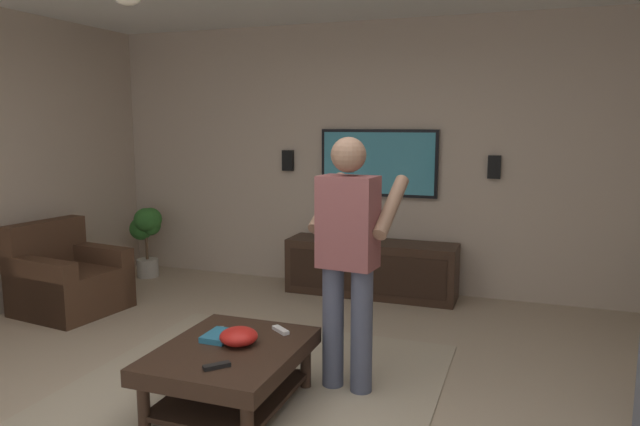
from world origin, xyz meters
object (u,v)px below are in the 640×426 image
armchair (68,281)px  potted_plant_tall (147,230)px  bowl (239,336)px  coffee_table (231,363)px  book (219,336)px  remote_white (281,330)px  person_standing (349,249)px  vase_round (365,230)px  remote_grey (220,332)px  wall_speaker_right (288,160)px  media_console (371,268)px  tv (378,163)px  wall_speaker_left (494,167)px  remote_black (217,366)px

armchair → potted_plant_tall: armchair is taller
potted_plant_tall → bowl: potted_plant_tall is taller
armchair → coffee_table: size_ratio=0.91×
coffee_table → book: book is taller
armchair → remote_white: 2.65m
book → armchair: bearing=64.0°
coffee_table → person_standing: person_standing is taller
vase_round → person_standing: bearing=-167.3°
bowl → remote_grey: bearing=57.9°
bowl → wall_speaker_right: size_ratio=1.05×
coffee_table → remote_grey: size_ratio=6.67×
armchair → coffee_table: armchair is taller
media_console → remote_white: size_ratio=11.33×
person_standing → potted_plant_tall: bearing=63.2°
armchair → vase_round: (1.47, -2.42, 0.38)m
armchair → remote_grey: size_ratio=6.04×
tv → bowl: bearing=-2.9°
potted_plant_tall → vase_round: (0.21, -2.47, 0.12)m
book → vase_round: bearing=-4.9°
tv → wall_speaker_left: size_ratio=5.49×
media_console → remote_grey: 2.46m
book → wall_speaker_left: size_ratio=1.00×
media_console → person_standing: (-2.09, -0.40, 0.66)m
armchair → remote_grey: armchair is taller
person_standing → book: bearing=127.1°
bowl → vase_round: 2.61m
book → person_standing: bearing=-59.0°
armchair → media_console: size_ratio=0.53×
armchair → bowl: size_ratio=3.91×
bowl → vase_round: bearing=-1.5°
potted_plant_tall → remote_grey: (-2.27, -2.21, -0.13)m
armchair → vase_round: armchair is taller
armchair → book: size_ratio=4.12×
media_console → book: size_ratio=7.73×
person_standing → remote_white: 0.68m
remote_black → remote_grey: 0.53m
coffee_table → potted_plant_tall: bearing=44.2°
wall_speaker_right → armchair: bearing=138.5°
person_standing → remote_black: size_ratio=10.93×
coffee_table → tv: bearing=-3.5°
bowl → remote_white: bearing=-27.7°
armchair → remote_white: bearing=-11.1°
bowl → wall_speaker_left: size_ratio=1.05×
tv → remote_black: (-3.15, 0.10, -0.91)m
bowl → remote_black: size_ratio=1.54×
wall_speaker_right → bowl: bearing=-163.0°
wall_speaker_left → bowl: bearing=155.6°
remote_grey → book: book is taller
person_standing → wall_speaker_left: bearing=-10.9°
armchair → coffee_table: bearing=-19.3°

